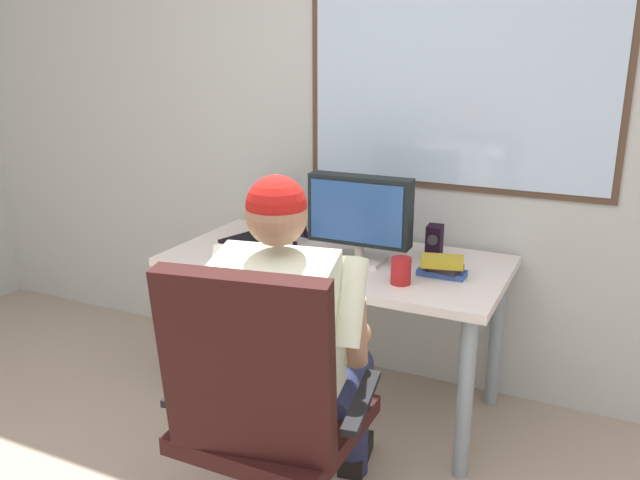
% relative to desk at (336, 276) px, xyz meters
% --- Properties ---
extents(wall_rear, '(5.87, 0.08, 2.77)m').
position_rel_desk_xyz_m(wall_rear, '(0.28, 0.43, 0.75)').
color(wall_rear, '#B5BDB8').
rests_on(wall_rear, ground).
extents(desk, '(1.51, 0.75, 0.73)m').
position_rel_desk_xyz_m(desk, '(0.00, 0.00, 0.00)').
color(desk, gray).
rests_on(desk, ground).
extents(office_chair, '(0.68, 0.61, 1.07)m').
position_rel_desk_xyz_m(office_chair, '(0.22, -1.04, -0.04)').
color(office_chair, black).
rests_on(office_chair, ground).
extents(person_seated, '(0.58, 0.80, 1.28)m').
position_rel_desk_xyz_m(person_seated, '(0.18, -0.78, 0.04)').
color(person_seated, '#24294B').
rests_on(person_seated, ground).
extents(crt_monitor, '(0.46, 0.18, 0.38)m').
position_rel_desk_xyz_m(crt_monitor, '(0.11, -0.01, 0.31)').
color(crt_monitor, beige).
rests_on(crt_monitor, desk).
extents(laptop, '(0.39, 0.39, 0.22)m').
position_rel_desk_xyz_m(laptop, '(-0.40, 0.09, 0.15)').
color(laptop, black).
rests_on(laptop, desk).
extents(wine_glass, '(0.08, 0.08, 0.13)m').
position_rel_desk_xyz_m(wine_glass, '(-0.16, -0.21, 0.18)').
color(wine_glass, silver).
rests_on(wine_glass, desk).
extents(desk_speaker, '(0.07, 0.09, 0.16)m').
position_rel_desk_xyz_m(desk_speaker, '(0.40, 0.17, 0.17)').
color(desk_speaker, black).
rests_on(desk_speaker, desk).
extents(book_stack, '(0.20, 0.16, 0.08)m').
position_rel_desk_xyz_m(book_stack, '(0.50, -0.04, 0.13)').
color(book_stack, '#2D4EA1').
rests_on(book_stack, desk).
extents(coffee_mug, '(0.08, 0.08, 0.11)m').
position_rel_desk_xyz_m(coffee_mug, '(0.37, -0.20, 0.14)').
color(coffee_mug, maroon).
rests_on(coffee_mug, desk).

